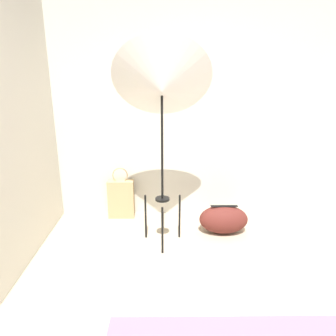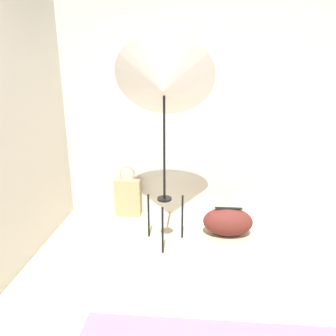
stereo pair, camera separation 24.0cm
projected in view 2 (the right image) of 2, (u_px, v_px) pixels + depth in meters
wall_back at (209, 102)px, 3.50m from camera, size 8.00×0.05×2.60m
photo_umbrella at (164, 86)px, 2.80m from camera, size 0.88×0.68×1.92m
tote_bag at (128, 197)px, 3.77m from camera, size 0.29×0.12×0.59m
duffel_bag at (228, 222)px, 3.34m from camera, size 0.50×0.29×0.30m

